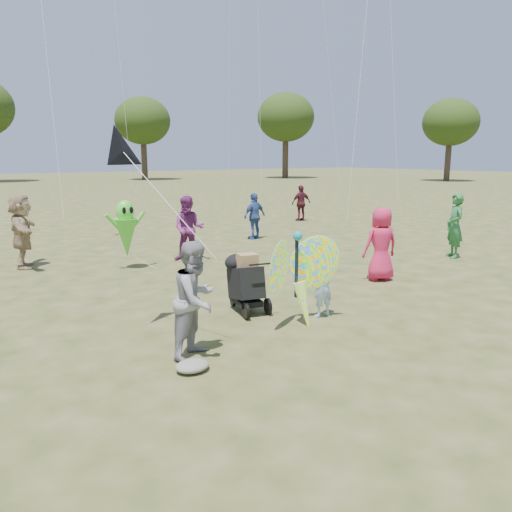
{
  "coord_description": "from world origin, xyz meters",
  "views": [
    {
      "loc": [
        -5.05,
        -5.43,
        2.81
      ],
      "look_at": [
        -0.2,
        1.5,
        1.1
      ],
      "focal_mm": 35.0,
      "sensor_mm": 36.0,
      "label": 1
    }
  ],
  "objects_px": {
    "crowd_e": "(189,229)",
    "crowd_d": "(22,231)",
    "crowd_f": "(455,226)",
    "crowd_h": "(301,203)",
    "crowd_c": "(255,216)",
    "butterfly_kite": "(299,278)",
    "alien_kite": "(126,231)",
    "crowd_a": "(381,244)",
    "child_girl": "(323,284)",
    "jogging_stroller": "(244,279)",
    "adult_man": "(196,299)"
  },
  "relations": [
    {
      "from": "butterfly_kite",
      "to": "alien_kite",
      "type": "height_order",
      "value": "alien_kite"
    },
    {
      "from": "crowd_a",
      "to": "jogging_stroller",
      "type": "bearing_deg",
      "value": 19.15
    },
    {
      "from": "crowd_e",
      "to": "butterfly_kite",
      "type": "distance_m",
      "value": 5.81
    },
    {
      "from": "child_girl",
      "to": "jogging_stroller",
      "type": "relative_size",
      "value": 1.08
    },
    {
      "from": "crowd_e",
      "to": "crowd_h",
      "type": "xyz_separation_m",
      "value": [
        7.86,
        4.66,
        -0.1
      ]
    },
    {
      "from": "adult_man",
      "to": "jogging_stroller",
      "type": "bearing_deg",
      "value": 7.98
    },
    {
      "from": "child_girl",
      "to": "adult_man",
      "type": "xyz_separation_m",
      "value": [
        -2.65,
        -0.28,
        0.23
      ]
    },
    {
      "from": "child_girl",
      "to": "jogging_stroller",
      "type": "xyz_separation_m",
      "value": [
        -0.96,
        1.04,
        0.01
      ]
    },
    {
      "from": "crowd_a",
      "to": "crowd_e",
      "type": "distance_m",
      "value": 5.13
    },
    {
      "from": "adult_man",
      "to": "crowd_a",
      "type": "xyz_separation_m",
      "value": [
        5.54,
        1.5,
        0.0
      ]
    },
    {
      "from": "butterfly_kite",
      "to": "crowd_d",
      "type": "bearing_deg",
      "value": 111.76
    },
    {
      "from": "crowd_f",
      "to": "child_girl",
      "type": "bearing_deg",
      "value": -41.73
    },
    {
      "from": "crowd_e",
      "to": "jogging_stroller",
      "type": "distance_m",
      "value": 4.8
    },
    {
      "from": "crowd_h",
      "to": "adult_man",
      "type": "bearing_deg",
      "value": 53.03
    },
    {
      "from": "crowd_h",
      "to": "alien_kite",
      "type": "relative_size",
      "value": 0.89
    },
    {
      "from": "child_girl",
      "to": "crowd_e",
      "type": "relative_size",
      "value": 0.68
    },
    {
      "from": "crowd_c",
      "to": "alien_kite",
      "type": "bearing_deg",
      "value": 11.47
    },
    {
      "from": "adult_man",
      "to": "jogging_stroller",
      "type": "xyz_separation_m",
      "value": [
        1.69,
        1.32,
        -0.22
      ]
    },
    {
      "from": "child_girl",
      "to": "crowd_c",
      "type": "bearing_deg",
      "value": -120.07
    },
    {
      "from": "crowd_a",
      "to": "child_girl",
      "type": "bearing_deg",
      "value": 39.35
    },
    {
      "from": "adult_man",
      "to": "butterfly_kite",
      "type": "xyz_separation_m",
      "value": [
        2.05,
        0.2,
        -0.02
      ]
    },
    {
      "from": "crowd_f",
      "to": "jogging_stroller",
      "type": "height_order",
      "value": "crowd_f"
    },
    {
      "from": "crowd_f",
      "to": "alien_kite",
      "type": "bearing_deg",
      "value": -82.44
    },
    {
      "from": "crowd_c",
      "to": "butterfly_kite",
      "type": "height_order",
      "value": "butterfly_kite"
    },
    {
      "from": "crowd_a",
      "to": "crowd_h",
      "type": "relative_size",
      "value": 1.08
    },
    {
      "from": "crowd_c",
      "to": "jogging_stroller",
      "type": "xyz_separation_m",
      "value": [
        -4.76,
        -6.52,
        -0.17
      ]
    },
    {
      "from": "adult_man",
      "to": "alien_kite",
      "type": "bearing_deg",
      "value": 48.41
    },
    {
      "from": "adult_man",
      "to": "crowd_d",
      "type": "xyz_separation_m",
      "value": [
        -0.88,
        7.55,
        0.11
      ]
    },
    {
      "from": "alien_kite",
      "to": "crowd_e",
      "type": "bearing_deg",
      "value": 2.19
    },
    {
      "from": "crowd_c",
      "to": "crowd_f",
      "type": "distance_m",
      "value": 6.39
    },
    {
      "from": "crowd_f",
      "to": "crowd_h",
      "type": "distance_m",
      "value": 8.69
    },
    {
      "from": "child_girl",
      "to": "crowd_h",
      "type": "distance_m",
      "value": 13.17
    },
    {
      "from": "butterfly_kite",
      "to": "crowd_c",
      "type": "bearing_deg",
      "value": 60.02
    },
    {
      "from": "crowd_h",
      "to": "alien_kite",
      "type": "bearing_deg",
      "value": 34.81
    },
    {
      "from": "butterfly_kite",
      "to": "adult_man",
      "type": "bearing_deg",
      "value": -174.45
    },
    {
      "from": "adult_man",
      "to": "crowd_h",
      "type": "distance_m",
      "value": 15.16
    },
    {
      "from": "crowd_h",
      "to": "alien_kite",
      "type": "height_order",
      "value": "alien_kite"
    },
    {
      "from": "child_girl",
      "to": "crowd_a",
      "type": "xyz_separation_m",
      "value": [
        2.88,
        1.21,
        0.24
      ]
    },
    {
      "from": "crowd_c",
      "to": "crowd_d",
      "type": "height_order",
      "value": "crowd_d"
    },
    {
      "from": "child_girl",
      "to": "crowd_c",
      "type": "height_order",
      "value": "crowd_c"
    },
    {
      "from": "crowd_e",
      "to": "crowd_f",
      "type": "xyz_separation_m",
      "value": [
        6.22,
        -3.88,
        0.02
      ]
    },
    {
      "from": "child_girl",
      "to": "crowd_d",
      "type": "bearing_deg",
      "value": -67.38
    },
    {
      "from": "alien_kite",
      "to": "crowd_a",
      "type": "bearing_deg",
      "value": -45.31
    },
    {
      "from": "crowd_e",
      "to": "jogging_stroller",
      "type": "xyz_separation_m",
      "value": [
        -1.28,
        -4.62,
        -0.26
      ]
    },
    {
      "from": "crowd_d",
      "to": "butterfly_kite",
      "type": "xyz_separation_m",
      "value": [
        2.93,
        -7.35,
        -0.13
      ]
    },
    {
      "from": "crowd_f",
      "to": "crowd_h",
      "type": "xyz_separation_m",
      "value": [
        1.65,
        8.53,
        -0.12
      ]
    },
    {
      "from": "child_girl",
      "to": "crowd_d",
      "type": "distance_m",
      "value": 8.08
    },
    {
      "from": "crowd_e",
      "to": "crowd_d",
      "type": "bearing_deg",
      "value": -166.76
    },
    {
      "from": "adult_man",
      "to": "crowd_f",
      "type": "xyz_separation_m",
      "value": [
        9.19,
        2.06,
        0.06
      ]
    },
    {
      "from": "child_girl",
      "to": "crowd_a",
      "type": "distance_m",
      "value": 3.13
    }
  ]
}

